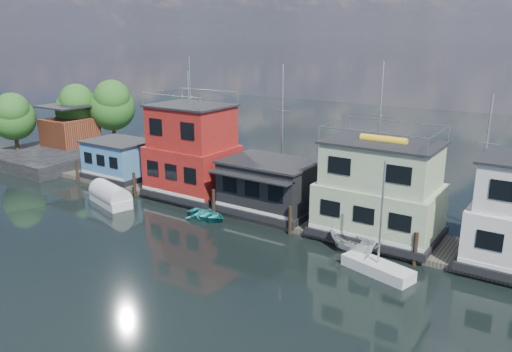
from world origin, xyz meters
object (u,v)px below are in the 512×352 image
Objects in this scene: houseboat_dark at (270,186)px; tarp_runabout at (110,196)px; motorboat at (353,244)px; dinghy_teal at (207,215)px; day_sailer at (378,267)px; houseboat_red at (192,152)px; houseboat_blue at (119,159)px; houseboat_green at (380,191)px.

tarp_runabout is (-12.65, -5.42, -1.70)m from houseboat_dark.
motorboat is 12.12m from dinghy_teal.
houseboat_dark is at bearing 170.29° from day_sailer.
houseboat_red is 3.36× the size of dinghy_teal.
tarp_runabout is 1.29× the size of motorboat.
day_sailer is at bearing -10.22° from houseboat_blue.
tarp_runabout is (-4.65, -5.43, -3.38)m from houseboat_red.
motorboat is 2.86m from day_sailer.
day_sailer reaches higher than dinghy_teal.
dinghy_teal is (4.54, -3.72, -3.74)m from houseboat_red.
houseboat_blue is 26.43m from motorboat.
houseboat_blue is at bearing 148.31° from tarp_runabout.
houseboat_blue is 14.64m from dinghy_teal.
day_sailer is (10.98, -5.12, -2.00)m from houseboat_dark.
houseboat_red is at bearing 54.93° from dinghy_teal.
houseboat_red reaches higher than houseboat_blue.
houseboat_green is at bearing 30.65° from tarp_runabout.
tarp_runabout reaches higher than motorboat.
houseboat_dark is at bearing -38.90° from dinghy_teal.
houseboat_blue is 0.86× the size of houseboat_dark.
day_sailer is 1.99× the size of dinghy_teal.
dinghy_teal is (-12.11, -0.21, -0.39)m from motorboat.
tarp_runabout is at bearing -156.82° from houseboat_dark.
houseboat_green is 13.39m from dinghy_teal.
houseboat_green is at bearing -69.16° from dinghy_teal.
houseboat_red is at bearing 66.01° from tarp_runabout.
houseboat_green is (26.50, 0.00, 1.34)m from houseboat_blue.
houseboat_dark is 13.86m from tarp_runabout.
motorboat is at bearing -11.90° from houseboat_red.
dinghy_teal is (-3.46, -3.70, -2.05)m from houseboat_dark.
houseboat_dark is 1.45× the size of tarp_runabout.
houseboat_red is 17.34m from motorboat.
day_sailer is (18.98, -5.13, -3.69)m from houseboat_red.
day_sailer is at bearing -15.13° from houseboat_red.
day_sailer is at bearing -99.92° from motorboat.
dinghy_teal is (-12.46, -3.72, -3.18)m from houseboat_green.
houseboat_green is 2.13× the size of motorboat.
dinghy_teal is (9.19, 1.72, -0.35)m from tarp_runabout.
houseboat_red reaches higher than tarp_runabout.
motorboat is (16.65, -3.51, -3.34)m from houseboat_red.
tarp_runabout is at bearing -165.91° from houseboat_green.
houseboat_red is at bearing 0.00° from houseboat_blue.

